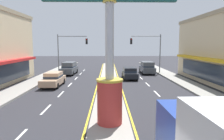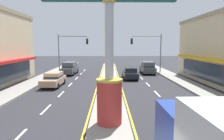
# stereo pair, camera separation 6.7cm
# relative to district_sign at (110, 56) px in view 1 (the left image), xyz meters

# --- Properties ---
(median_strip) EXTENTS (2.27, 52.00, 0.14)m
(median_strip) POSITION_rel_district_sign_xyz_m (-0.00, 11.70, -3.81)
(median_strip) COLOR gray
(median_strip) RESTS_ON ground
(sidewalk_left) EXTENTS (2.39, 60.00, 0.18)m
(sidewalk_left) POSITION_rel_district_sign_xyz_m (-8.93, 9.70, -3.79)
(sidewalk_left) COLOR gray
(sidewalk_left) RESTS_ON ground
(sidewalk_right) EXTENTS (2.39, 60.00, 0.18)m
(sidewalk_right) POSITION_rel_district_sign_xyz_m (8.93, 9.70, -3.79)
(sidewalk_right) COLOR gray
(sidewalk_right) RESTS_ON ground
(lane_markings) EXTENTS (9.01, 52.00, 0.01)m
(lane_markings) POSITION_rel_district_sign_xyz_m (-0.00, 10.34, -3.88)
(lane_markings) COLOR silver
(lane_markings) RESTS_ON ground
(district_sign) EXTENTS (7.53, 1.45, 8.09)m
(district_sign) POSITION_rel_district_sign_xyz_m (0.00, 0.00, 0.00)
(district_sign) COLOR #B7332D
(district_sign) RESTS_ON median_strip
(traffic_light_left_side) EXTENTS (4.86, 0.46, 6.20)m
(traffic_light_left_side) POSITION_rel_district_sign_xyz_m (-6.37, 21.55, 0.36)
(traffic_light_left_side) COLOR slate
(traffic_light_left_side) RESTS_ON ground
(traffic_light_right_side) EXTENTS (4.86, 0.46, 6.20)m
(traffic_light_right_side) POSITION_rel_district_sign_xyz_m (6.37, 20.60, 0.36)
(traffic_light_right_side) COLOR slate
(traffic_light_right_side) RESTS_ON ground
(suv_far_right_lane) EXTENTS (2.16, 4.70, 1.90)m
(suv_far_right_lane) POSITION_rel_district_sign_xyz_m (-6.08, 19.84, -2.90)
(suv_far_right_lane) COLOR #4C5156
(suv_far_right_lane) RESTS_ON ground
(suv_near_left_lane) EXTENTS (2.00, 4.62, 1.90)m
(suv_near_left_lane) POSITION_rel_district_sign_xyz_m (6.09, 20.47, -2.90)
(suv_near_left_lane) COLOR #4C5156
(suv_near_left_lane) RESTS_ON ground
(sedan_mid_left_lane) EXTENTS (1.87, 4.31, 1.53)m
(sedan_mid_left_lane) POSITION_rel_district_sign_xyz_m (2.79, 15.53, -3.10)
(sedan_mid_left_lane) COLOR black
(sedan_mid_left_lane) RESTS_ON ground
(sedan_far_left_oncoming) EXTENTS (1.91, 4.34, 1.53)m
(sedan_far_left_oncoming) POSITION_rel_district_sign_xyz_m (-6.08, 10.89, -3.10)
(sedan_far_left_oncoming) COLOR tan
(sedan_far_left_oncoming) RESTS_ON ground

